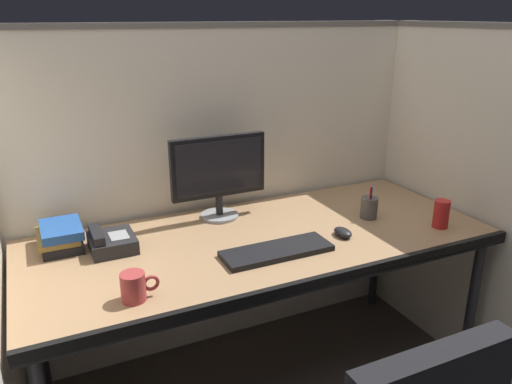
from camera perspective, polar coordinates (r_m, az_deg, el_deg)
The scene contains 11 objects.
cubicle_partition_rear at distance 2.43m, azimuth -3.96°, elevation -0.07°, with size 2.21×0.06×1.57m.
cubicle_partition_right at distance 2.55m, azimuth 22.21°, elevation -0.60°, with size 0.06×1.41×1.57m.
desk at distance 2.08m, azimuth 0.73°, elevation -6.47°, with size 1.90×0.80×0.74m.
monitor_center at distance 2.20m, azimuth -4.27°, elevation 2.34°, with size 0.43×0.17×0.37m.
keyboard_main at distance 1.93m, azimuth 2.38°, elevation -6.70°, with size 0.43×0.15×0.02m, color black.
computer_mouse at distance 2.10m, azimuth 9.83°, elevation -4.54°, with size 0.06×0.10×0.04m.
book_stack at distance 2.10m, azimuth -21.33°, elevation -4.72°, with size 0.17×0.22×0.10m.
soda_can at distance 2.28m, azimuth 20.29°, elevation -2.34°, with size 0.07×0.07×0.12m, color red.
coffee_mug at distance 1.67m, azimuth -13.66°, elevation -10.41°, with size 0.13×0.08×0.09m.
desk_phone at distance 2.03m, azimuth -16.17°, elevation -5.43°, with size 0.17×0.19×0.09m.
pen_cup at distance 2.30m, azimuth 12.71°, elevation -1.74°, with size 0.08×0.08×0.15m.
Camera 1 is at (-0.82, -1.40, 1.61)m, focal length 35.23 mm.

